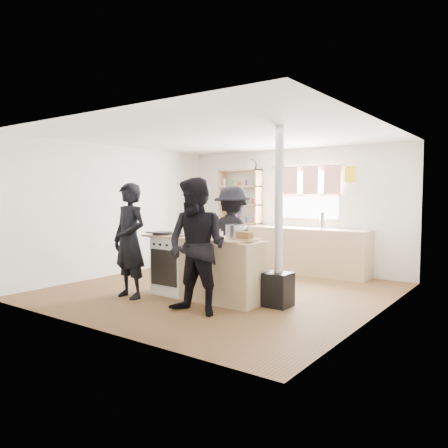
{
  "coord_description": "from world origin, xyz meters",
  "views": [
    {
      "loc": [
        4.17,
        -5.65,
        1.58
      ],
      "look_at": [
        0.14,
        -0.1,
        1.1
      ],
      "focal_mm": 35.0,
      "sensor_mm": 36.0,
      "label": 1
    }
  ],
  "objects_px": {
    "person_near_right": "(197,246)",
    "flue_heater": "(278,260)",
    "cooking_island": "(207,268)",
    "person_far": "(233,237)",
    "bread_board": "(244,237)",
    "person_near_left": "(130,241)",
    "thermos": "(322,221)",
    "stockpot_stove": "(196,229)",
    "stockpot_counter": "(236,232)",
    "roast_tray": "(209,234)",
    "skillet_greens": "(162,233)"
  },
  "relations": [
    {
      "from": "person_near_right",
      "to": "flue_heater",
      "type": "bearing_deg",
      "value": 52.34
    },
    {
      "from": "flue_heater",
      "to": "person_near_right",
      "type": "height_order",
      "value": "flue_heater"
    },
    {
      "from": "cooking_island",
      "to": "person_far",
      "type": "xyz_separation_m",
      "value": [
        -0.13,
        0.87,
        0.38
      ]
    },
    {
      "from": "cooking_island",
      "to": "flue_heater",
      "type": "distance_m",
      "value": 1.14
    },
    {
      "from": "bread_board",
      "to": "person_near_left",
      "type": "height_order",
      "value": "person_near_left"
    },
    {
      "from": "thermos",
      "to": "bread_board",
      "type": "height_order",
      "value": "thermos"
    },
    {
      "from": "stockpot_stove",
      "to": "stockpot_counter",
      "type": "height_order",
      "value": "stockpot_counter"
    },
    {
      "from": "stockpot_stove",
      "to": "stockpot_counter",
      "type": "bearing_deg",
      "value": -8.25
    },
    {
      "from": "cooking_island",
      "to": "flue_heater",
      "type": "xyz_separation_m",
      "value": [
        1.1,
        0.22,
        0.19
      ]
    },
    {
      "from": "thermos",
      "to": "roast_tray",
      "type": "height_order",
      "value": "thermos"
    },
    {
      "from": "bread_board",
      "to": "person_far",
      "type": "xyz_separation_m",
      "value": [
        -0.85,
        0.93,
        -0.13
      ]
    },
    {
      "from": "cooking_island",
      "to": "roast_tray",
      "type": "bearing_deg",
      "value": 100.18
    },
    {
      "from": "flue_heater",
      "to": "bread_board",
      "type": "bearing_deg",
      "value": -144.31
    },
    {
      "from": "cooking_island",
      "to": "stockpot_stove",
      "type": "relative_size",
      "value": 7.84
    },
    {
      "from": "thermos",
      "to": "person_near_left",
      "type": "bearing_deg",
      "value": -115.54
    },
    {
      "from": "stockpot_stove",
      "to": "bread_board",
      "type": "relative_size",
      "value": 0.86
    },
    {
      "from": "roast_tray",
      "to": "stockpot_counter",
      "type": "bearing_deg",
      "value": -1.3
    },
    {
      "from": "skillet_greens",
      "to": "stockpot_stove",
      "type": "distance_m",
      "value": 0.53
    },
    {
      "from": "flue_heater",
      "to": "person_near_right",
      "type": "relative_size",
      "value": 1.4
    },
    {
      "from": "thermos",
      "to": "roast_tray",
      "type": "distance_m",
      "value": 2.79
    },
    {
      "from": "thermos",
      "to": "person_near_right",
      "type": "height_order",
      "value": "person_near_right"
    },
    {
      "from": "flue_heater",
      "to": "stockpot_counter",
      "type": "bearing_deg",
      "value": -164.6
    },
    {
      "from": "skillet_greens",
      "to": "person_far",
      "type": "relative_size",
      "value": 0.2
    },
    {
      "from": "person_near_right",
      "to": "roast_tray",
      "type": "bearing_deg",
      "value": 115.16
    },
    {
      "from": "stockpot_counter",
      "to": "flue_heater",
      "type": "bearing_deg",
      "value": 15.4
    },
    {
      "from": "flue_heater",
      "to": "person_near_right",
      "type": "xyz_separation_m",
      "value": [
        -0.67,
        -0.97,
        0.24
      ]
    },
    {
      "from": "cooking_island",
      "to": "skillet_greens",
      "type": "distance_m",
      "value": 0.93
    },
    {
      "from": "stockpot_stove",
      "to": "stockpot_counter",
      "type": "relative_size",
      "value": 0.83
    },
    {
      "from": "stockpot_counter",
      "to": "bread_board",
      "type": "xyz_separation_m",
      "value": [
        0.22,
        -0.11,
        -0.05
      ]
    },
    {
      "from": "person_near_left",
      "to": "person_far",
      "type": "xyz_separation_m",
      "value": [
        0.85,
        1.51,
        -0.02
      ]
    },
    {
      "from": "stockpot_stove",
      "to": "person_far",
      "type": "bearing_deg",
      "value": 72.12
    },
    {
      "from": "skillet_greens",
      "to": "person_far",
      "type": "bearing_deg",
      "value": 57.63
    },
    {
      "from": "thermos",
      "to": "person_near_left",
      "type": "distance_m",
      "value": 3.78
    },
    {
      "from": "flue_heater",
      "to": "person_near_right",
      "type": "distance_m",
      "value": 1.21
    },
    {
      "from": "cooking_island",
      "to": "person_near_left",
      "type": "distance_m",
      "value": 1.24
    },
    {
      "from": "thermos",
      "to": "flue_heater",
      "type": "relative_size",
      "value": 0.12
    },
    {
      "from": "bread_board",
      "to": "flue_heater",
      "type": "bearing_deg",
      "value": 35.69
    },
    {
      "from": "skillet_greens",
      "to": "stockpot_stove",
      "type": "xyz_separation_m",
      "value": [
        0.42,
        0.32,
        0.06
      ]
    },
    {
      "from": "flue_heater",
      "to": "person_near_left",
      "type": "height_order",
      "value": "flue_heater"
    },
    {
      "from": "thermos",
      "to": "skillet_greens",
      "type": "xyz_separation_m",
      "value": [
        -1.42,
        -2.91,
        -0.09
      ]
    },
    {
      "from": "cooking_island",
      "to": "skillet_greens",
      "type": "bearing_deg",
      "value": -169.51
    },
    {
      "from": "person_near_left",
      "to": "person_far",
      "type": "height_order",
      "value": "person_near_left"
    },
    {
      "from": "thermos",
      "to": "skillet_greens",
      "type": "distance_m",
      "value": 3.24
    },
    {
      "from": "cooking_island",
      "to": "person_near_left",
      "type": "height_order",
      "value": "person_near_left"
    },
    {
      "from": "stockpot_stove",
      "to": "person_near_right",
      "type": "relative_size",
      "value": 0.14
    },
    {
      "from": "person_near_left",
      "to": "cooking_island",
      "type": "bearing_deg",
      "value": 37.08
    },
    {
      "from": "roast_tray",
      "to": "person_far",
      "type": "relative_size",
      "value": 0.23
    },
    {
      "from": "roast_tray",
      "to": "flue_heater",
      "type": "distance_m",
      "value": 1.17
    },
    {
      "from": "person_near_left",
      "to": "person_near_right",
      "type": "xyz_separation_m",
      "value": [
        1.41,
        -0.12,
        0.02
      ]
    },
    {
      "from": "stockpot_stove",
      "to": "person_near_right",
      "type": "distance_m",
      "value": 1.22
    }
  ]
}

